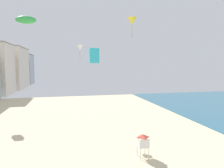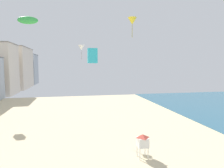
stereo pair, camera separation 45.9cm
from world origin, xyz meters
name	(u,v)px [view 1 (the left image)]	position (x,y,z in m)	size (l,w,h in m)	color
boardwalk_hotel_distant	(7,68)	(-24.63, 88.23, 8.74)	(14.38, 21.84, 17.48)	silver
boardwalk_hotel_furthest	(18,69)	(-24.63, 107.50, 7.81)	(14.38, 13.49, 15.61)	#ADB7C1
lifeguard_stand	(143,141)	(7.85, 14.83, 1.84)	(1.10, 1.10, 2.55)	white
kite_white_delta	(80,48)	(2.18, 27.19, 12.52)	(0.98, 0.98, 2.23)	white
kite_yellow_delta	(132,21)	(7.30, 17.17, 14.66)	(0.97, 0.97, 2.21)	yellow
kite_cyan_box	(94,56)	(2.21, 10.95, 10.52)	(0.72, 0.72, 1.13)	#2DB7CC
kite_green_parafoil	(26,20)	(-5.31, 26.11, 16.14)	(2.79, 0.78, 1.09)	green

